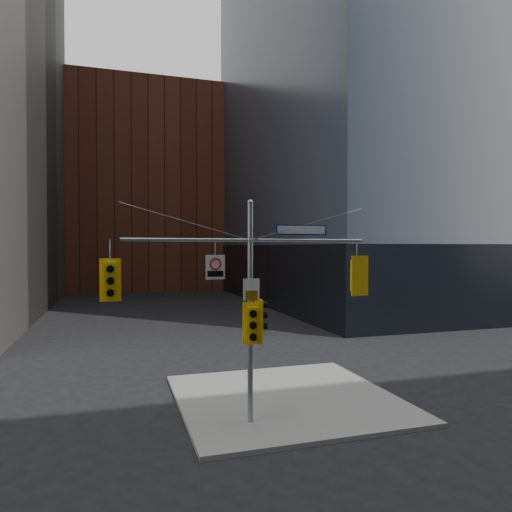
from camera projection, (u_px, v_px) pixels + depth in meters
ground at (271, 453)px, 12.79m from camera, size 160.00×160.00×0.00m
sidewalk_corner at (286, 398)px, 17.20m from camera, size 8.00×8.00×0.15m
podium_ne at (412, 272)px, 51.58m from camera, size 36.40×36.40×6.00m
brick_midrise at (144, 192)px, 67.91m from camera, size 26.00×20.00×28.00m
signal_assembly at (250, 290)px, 14.61m from camera, size 8.00×0.80×7.30m
traffic_light_west_arm at (110, 280)px, 13.35m from camera, size 0.61×0.48×1.28m
traffic_light_east_arm at (357, 275)px, 15.74m from camera, size 0.66×0.53×1.37m
traffic_light_pole_side at (260, 316)px, 14.72m from camera, size 0.43×0.36×1.04m
traffic_light_pole_front at (253, 324)px, 14.37m from camera, size 0.64×0.60×1.36m
street_sign_blade at (301, 230)px, 15.10m from camera, size 1.76×0.15×0.34m
regulatory_sign_arm at (215, 266)px, 14.24m from camera, size 0.61×0.08×0.77m
regulatory_sign_pole at (251, 290)px, 14.50m from camera, size 0.53×0.08×0.69m
street_blade_ew at (264, 335)px, 14.78m from camera, size 0.83×0.06×0.16m
street_blade_ns at (246, 340)px, 15.08m from camera, size 0.10×0.79×0.16m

